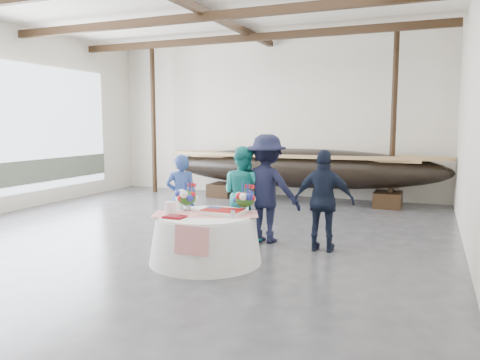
% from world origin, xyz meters
% --- Properties ---
extents(floor, '(10.00, 12.00, 0.01)m').
position_xyz_m(floor, '(0.00, 0.00, 0.00)').
color(floor, '#3D3D42').
rests_on(floor, ground).
extents(wall_back, '(10.00, 0.02, 4.50)m').
position_xyz_m(wall_back, '(0.00, 6.00, 2.25)').
color(wall_back, silver).
rests_on(wall_back, ground).
extents(wall_right, '(0.02, 12.00, 4.50)m').
position_xyz_m(wall_right, '(5.00, 0.00, 2.25)').
color(wall_right, silver).
rests_on(wall_right, ground).
extents(pavilion_structure, '(9.80, 11.76, 4.50)m').
position_xyz_m(pavilion_structure, '(0.00, 0.86, 4.00)').
color(pavilion_structure, black).
rests_on(pavilion_structure, ground).
extents(open_bay, '(0.03, 7.00, 3.20)m').
position_xyz_m(open_bay, '(-4.95, 1.00, 1.83)').
color(open_bay, silver).
rests_on(open_bay, ground).
extents(longboat_display, '(7.70, 1.54, 1.44)m').
position_xyz_m(longboat_display, '(1.13, 5.10, 0.92)').
color(longboat_display, black).
rests_on(longboat_display, ground).
extents(banquet_table, '(1.73, 1.73, 0.74)m').
position_xyz_m(banquet_table, '(1.24, -0.91, 0.37)').
color(banquet_table, white).
rests_on(banquet_table, ground).
extents(tabletop_items, '(1.69, 1.11, 0.40)m').
position_xyz_m(tabletop_items, '(1.25, -0.72, 0.89)').
color(tabletop_items, red).
rests_on(tabletop_items, banquet_table).
extents(guest_woman_blue, '(0.68, 0.60, 1.56)m').
position_xyz_m(guest_woman_blue, '(0.17, 0.26, 0.78)').
color(guest_woman_blue, '#2B458A').
rests_on(guest_woman_blue, ground).
extents(guest_woman_teal, '(1.00, 0.89, 1.72)m').
position_xyz_m(guest_woman_teal, '(1.28, 0.55, 0.86)').
color(guest_woman_teal, teal).
rests_on(guest_woman_teal, ground).
extents(guest_man_left, '(1.31, 0.83, 1.94)m').
position_xyz_m(guest_man_left, '(1.71, 0.62, 0.97)').
color(guest_man_left, black).
rests_on(guest_man_left, ground).
extents(guest_man_right, '(1.01, 0.46, 1.70)m').
position_xyz_m(guest_man_right, '(2.79, 0.38, 0.85)').
color(guest_man_right, black).
rests_on(guest_man_right, ground).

